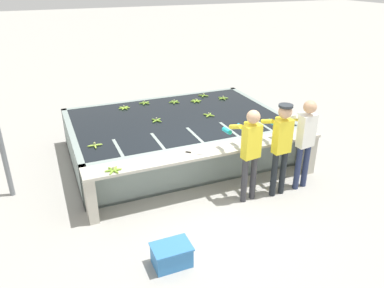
# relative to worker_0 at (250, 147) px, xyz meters

# --- Properties ---
(ground_plane) EXTENTS (80.00, 80.00, 0.00)m
(ground_plane) POSITION_rel_worker_0_xyz_m (-0.51, 0.26, -1.04)
(ground_plane) COLOR #A3A099
(ground_plane) RESTS_ON ground
(wash_tank) EXTENTS (4.56, 3.11, 0.86)m
(wash_tank) POSITION_rel_worker_0_xyz_m (-0.51, 2.25, -0.61)
(wash_tank) COLOR gray
(wash_tank) RESTS_ON ground
(work_ledge) EXTENTS (4.56, 0.45, 0.86)m
(work_ledge) POSITION_rel_worker_0_xyz_m (-0.51, 0.49, -0.42)
(work_ledge) COLOR #B7B2A3
(work_ledge) RESTS_ON ground
(worker_0) EXTENTS (0.47, 0.74, 1.72)m
(worker_0) POSITION_rel_worker_0_xyz_m (0.00, 0.00, 0.00)
(worker_0) COLOR #38383D
(worker_0) RESTS_ON ground
(worker_1) EXTENTS (0.43, 0.73, 1.75)m
(worker_1) POSITION_rel_worker_0_xyz_m (0.59, -0.05, 0.04)
(worker_1) COLOR #1E2328
(worker_1) RESTS_ON ground
(worker_2) EXTENTS (0.46, 0.74, 1.74)m
(worker_2) POSITION_rel_worker_0_xyz_m (1.14, -0.01, 0.02)
(worker_2) COLOR navy
(worker_2) RESTS_ON ground
(banana_bunch_floating_0) EXTENTS (0.23, 0.23, 0.08)m
(banana_bunch_floating_0) POSITION_rel_worker_0_xyz_m (0.20, 2.09, -0.16)
(banana_bunch_floating_0) COLOR #8CB738
(banana_bunch_floating_0) RESTS_ON wash_tank
(banana_bunch_floating_1) EXTENTS (0.25, 0.25, 0.08)m
(banana_bunch_floating_1) POSITION_rel_worker_0_xyz_m (-0.97, 2.23, -0.16)
(banana_bunch_floating_1) COLOR #75A333
(banana_bunch_floating_1) RESTS_ON wash_tank
(banana_bunch_floating_2) EXTENTS (0.28, 0.28, 0.08)m
(banana_bunch_floating_2) POSITION_rel_worker_0_xyz_m (0.33, 3.11, -0.16)
(banana_bunch_floating_2) COLOR #7FAD33
(banana_bunch_floating_2) RESTS_ON wash_tank
(banana_bunch_floating_3) EXTENTS (0.28, 0.27, 0.08)m
(banana_bunch_floating_3) POSITION_rel_worker_0_xyz_m (-0.88, 3.45, -0.16)
(banana_bunch_floating_3) COLOR #75A333
(banana_bunch_floating_3) RESTS_ON wash_tank
(banana_bunch_floating_4) EXTENTS (0.28, 0.27, 0.08)m
(banana_bunch_floating_4) POSITION_rel_worker_0_xyz_m (1.04, 3.05, -0.16)
(banana_bunch_floating_4) COLOR #75A333
(banana_bunch_floating_4) RESTS_ON wash_tank
(banana_bunch_floating_5) EXTENTS (0.24, 0.24, 0.08)m
(banana_bunch_floating_5) POSITION_rel_worker_0_xyz_m (0.68, 3.44, -0.16)
(banana_bunch_floating_5) COLOR #75A333
(banana_bunch_floating_5) RESTS_ON wash_tank
(banana_bunch_floating_6) EXTENTS (0.28, 0.28, 0.08)m
(banana_bunch_floating_6) POSITION_rel_worker_0_xyz_m (-2.40, 1.46, -0.16)
(banana_bunch_floating_6) COLOR #9EC642
(banana_bunch_floating_6) RESTS_ON wash_tank
(banana_bunch_floating_7) EXTENTS (0.28, 0.28, 0.08)m
(banana_bunch_floating_7) POSITION_rel_worker_0_xyz_m (-1.42, 3.29, -0.16)
(banana_bunch_floating_7) COLOR #8CB738
(banana_bunch_floating_7) RESTS_ON wash_tank
(banana_bunch_floating_8) EXTENTS (0.27, 0.28, 0.08)m
(banana_bunch_floating_8) POSITION_rel_worker_0_xyz_m (-0.19, 3.24, -0.16)
(banana_bunch_floating_8) COLOR #75A333
(banana_bunch_floating_8) RESTS_ON wash_tank
(banana_bunch_ledge_0) EXTENTS (0.28, 0.27, 0.08)m
(banana_bunch_ledge_0) POSITION_rel_worker_0_xyz_m (-2.29, 0.38, -0.15)
(banana_bunch_ledge_0) COLOR #7FAD33
(banana_bunch_ledge_0) RESTS_ON work_ledge
(knife_0) EXTENTS (0.28, 0.25, 0.02)m
(knife_0) POSITION_rel_worker_0_xyz_m (-0.87, 0.50, -0.16)
(knife_0) COLOR silver
(knife_0) RESTS_ON work_ledge
(crate) EXTENTS (0.55, 0.39, 0.32)m
(crate) POSITION_rel_worker_0_xyz_m (-1.84, -1.07, -0.87)
(crate) COLOR #3375B7
(crate) RESTS_ON ground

